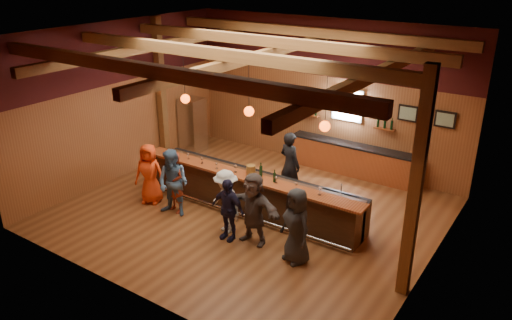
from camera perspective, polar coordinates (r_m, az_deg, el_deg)
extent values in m
plane|color=brown|center=(12.91, -0.75, -5.97)|extent=(9.00, 9.00, 0.00)
cube|color=brown|center=(15.33, 7.82, 7.49)|extent=(9.00, 0.04, 4.50)
cube|color=brown|center=(9.25, -15.08, -3.23)|extent=(9.00, 0.04, 4.50)
cube|color=brown|center=(14.93, -15.24, 6.51)|extent=(0.04, 8.00, 4.50)
cube|color=brown|center=(10.30, 20.24, -1.21)|extent=(0.04, 8.00, 4.50)
cube|color=brown|center=(11.49, -0.86, 14.21)|extent=(9.00, 8.00, 0.04)
cube|color=#390F0F|center=(15.02, 8.07, 12.64)|extent=(9.00, 0.01, 1.70)
cube|color=#390F0F|center=(14.62, -15.74, 11.78)|extent=(0.01, 8.00, 1.70)
cube|color=#390F0F|center=(9.87, 21.21, 6.30)|extent=(0.01, 8.00, 1.70)
cube|color=brown|center=(15.81, -10.80, 7.75)|extent=(0.22, 0.22, 4.50)
cube|color=brown|center=(9.44, 17.80, -3.04)|extent=(0.22, 0.22, 4.50)
cube|color=brown|center=(9.27, -11.65, 9.92)|extent=(8.80, 0.20, 0.25)
cube|color=brown|center=(10.74, -3.97, 11.97)|extent=(8.80, 0.20, 0.25)
cube|color=brown|center=(12.36, 1.86, 13.37)|extent=(8.80, 0.20, 0.25)
cube|color=brown|center=(14.07, 6.35, 14.34)|extent=(8.80, 0.20, 0.25)
cube|color=brown|center=(13.49, -11.64, 12.62)|extent=(0.18, 7.80, 0.22)
cube|color=brown|center=(11.58, -0.85, 11.51)|extent=(0.18, 7.80, 0.22)
cube|color=brown|center=(10.20, 13.33, 9.45)|extent=(0.18, 7.80, 0.22)
cube|color=black|center=(12.67, -0.76, -3.88)|extent=(6.00, 0.60, 1.05)
cube|color=maroon|center=(12.31, -1.25, -1.87)|extent=(6.30, 0.50, 0.06)
cube|color=black|center=(12.79, 0.20, -1.65)|extent=(6.00, 0.48, 0.05)
cube|color=black|center=(12.99, 0.20, -3.56)|extent=(6.00, 0.48, 0.90)
cube|color=silver|center=(11.92, 8.24, -4.01)|extent=(0.45, 0.40, 0.14)
cube|color=silver|center=(11.74, 10.43, -4.59)|extent=(0.45, 0.40, 0.14)
cylinder|color=silver|center=(12.54, -1.85, -6.12)|extent=(6.00, 0.06, 0.06)
cube|color=maroon|center=(15.19, 11.03, -0.04)|extent=(4.00, 0.50, 0.90)
cube|color=black|center=(15.02, 11.17, 1.64)|extent=(4.00, 0.52, 0.05)
cube|color=silver|center=(15.02, 10.43, 6.22)|extent=(0.95, 0.08, 0.95)
cube|color=white|center=(14.97, 10.35, 6.18)|extent=(0.78, 0.01, 0.78)
cube|color=black|center=(15.86, 3.79, 7.59)|extent=(0.55, 0.04, 0.45)
cube|color=silver|center=(15.84, 3.74, 7.57)|extent=(0.45, 0.01, 0.35)
cube|color=black|center=(14.41, 16.98, 5.13)|extent=(0.55, 0.04, 0.45)
cube|color=silver|center=(14.38, 16.95, 5.11)|extent=(0.45, 0.01, 0.35)
cube|color=black|center=(14.17, 20.81, 4.35)|extent=(0.55, 0.04, 0.45)
cube|color=silver|center=(14.15, 20.78, 4.33)|extent=(0.45, 0.01, 0.35)
cube|color=maroon|center=(15.59, 6.17, 5.14)|extent=(0.60, 0.18, 0.04)
cylinder|color=black|center=(15.64, 5.55, 5.79)|extent=(0.07, 0.07, 0.26)
cylinder|color=black|center=(15.55, 6.19, 5.67)|extent=(0.07, 0.07, 0.26)
cylinder|color=black|center=(15.46, 6.85, 5.54)|extent=(0.07, 0.07, 0.26)
cube|color=maroon|center=(14.69, 14.45, 3.46)|extent=(0.60, 0.18, 0.04)
cylinder|color=black|center=(14.71, 13.78, 4.17)|extent=(0.07, 0.07, 0.26)
cylinder|color=black|center=(14.64, 14.51, 4.02)|extent=(0.07, 0.07, 0.26)
cylinder|color=black|center=(14.58, 15.24, 3.87)|extent=(0.07, 0.07, 0.26)
cylinder|color=black|center=(12.93, -8.24, 9.60)|extent=(0.01, 0.01, 1.25)
sphere|color=#FF470C|center=(13.08, -8.09, 6.93)|extent=(0.24, 0.24, 0.24)
cylinder|color=black|center=(11.71, -0.83, 8.51)|extent=(0.01, 0.01, 1.25)
sphere|color=#FF470C|center=(11.88, -0.81, 5.58)|extent=(0.24, 0.24, 0.24)
cylinder|color=black|center=(10.73, 8.04, 7.00)|extent=(0.01, 0.01, 1.25)
sphere|color=#FF470C|center=(10.91, 7.87, 3.84)|extent=(0.24, 0.24, 0.24)
cube|color=silver|center=(16.79, -7.25, 4.02)|extent=(0.70, 0.70, 1.80)
imported|color=#EC4116|center=(13.39, -12.06, -1.54)|extent=(0.93, 0.76, 1.63)
imported|color=maroon|center=(12.78, -9.27, -2.57)|extent=(0.65, 0.49, 1.61)
imported|color=#486990|center=(12.61, -9.44, -2.62)|extent=(0.93, 0.78, 1.74)
imported|color=silver|center=(11.72, -3.45, -4.77)|extent=(1.16, 0.90, 1.58)
imported|color=#1E1C39|center=(11.46, -3.25, -5.65)|extent=(0.90, 0.39, 1.51)
imported|color=#514541|center=(11.26, -0.32, -5.56)|extent=(1.60, 0.56, 1.71)
imported|color=#262628|center=(10.62, 4.63, -7.52)|extent=(0.98, 0.83, 1.70)
imported|color=black|center=(13.41, 3.88, -0.55)|extent=(0.76, 0.60, 1.84)
cylinder|color=olive|center=(12.28, -0.59, -1.14)|extent=(0.22, 0.22, 0.24)
cylinder|color=black|center=(12.17, 0.56, -1.30)|extent=(0.08, 0.08, 0.27)
cylinder|color=black|center=(12.10, 0.56, -0.52)|extent=(0.03, 0.03, 0.09)
cylinder|color=black|center=(11.89, 2.13, -2.00)|extent=(0.07, 0.07, 0.24)
cylinder|color=black|center=(11.82, 2.14, -1.30)|extent=(0.02, 0.02, 0.08)
cylinder|color=silver|center=(13.71, -9.68, 0.58)|extent=(0.07, 0.07, 0.01)
cylinder|color=silver|center=(13.69, -9.69, 0.80)|extent=(0.01, 0.01, 0.11)
sphere|color=silver|center=(13.66, -9.71, 1.14)|extent=(0.09, 0.09, 0.09)
cylinder|color=silver|center=(13.40, -7.74, 0.17)|extent=(0.06, 0.06, 0.01)
cylinder|color=silver|center=(13.38, -7.75, 0.36)|extent=(0.01, 0.01, 0.09)
sphere|color=silver|center=(13.36, -7.76, 0.65)|extent=(0.07, 0.07, 0.07)
cylinder|color=silver|center=(13.07, -6.17, -0.35)|extent=(0.06, 0.06, 0.01)
cylinder|color=silver|center=(13.05, -6.18, -0.15)|extent=(0.01, 0.01, 0.09)
sphere|color=silver|center=(13.02, -6.19, 0.16)|extent=(0.07, 0.07, 0.07)
cylinder|color=silver|center=(12.71, -4.51, -0.95)|extent=(0.06, 0.06, 0.01)
cylinder|color=silver|center=(12.69, -4.51, -0.74)|extent=(0.01, 0.01, 0.09)
sphere|color=silver|center=(12.66, -4.52, -0.43)|extent=(0.07, 0.07, 0.07)
cylinder|color=silver|center=(12.47, -2.36, -1.37)|extent=(0.08, 0.08, 0.01)
cylinder|color=silver|center=(12.45, -2.37, -1.12)|extent=(0.01, 0.01, 0.11)
sphere|color=silver|center=(12.41, -2.38, -0.74)|extent=(0.09, 0.09, 0.09)
cylinder|color=silver|center=(11.89, 2.32, -2.61)|extent=(0.07, 0.07, 0.01)
cylinder|color=silver|center=(11.87, 2.33, -2.38)|extent=(0.01, 0.01, 0.10)
sphere|color=silver|center=(11.83, 2.33, -2.03)|extent=(0.08, 0.08, 0.08)
cylinder|color=silver|center=(11.61, 4.58, -3.30)|extent=(0.07, 0.07, 0.01)
cylinder|color=silver|center=(11.59, 4.59, -3.06)|extent=(0.01, 0.01, 0.10)
sphere|color=silver|center=(11.56, 4.60, -2.70)|extent=(0.08, 0.08, 0.08)
cylinder|color=silver|center=(11.39, 7.28, -3.95)|extent=(0.08, 0.08, 0.01)
cylinder|color=silver|center=(11.36, 7.29, -3.67)|extent=(0.01, 0.01, 0.11)
sphere|color=silver|center=(11.32, 7.31, -3.26)|extent=(0.09, 0.09, 0.09)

